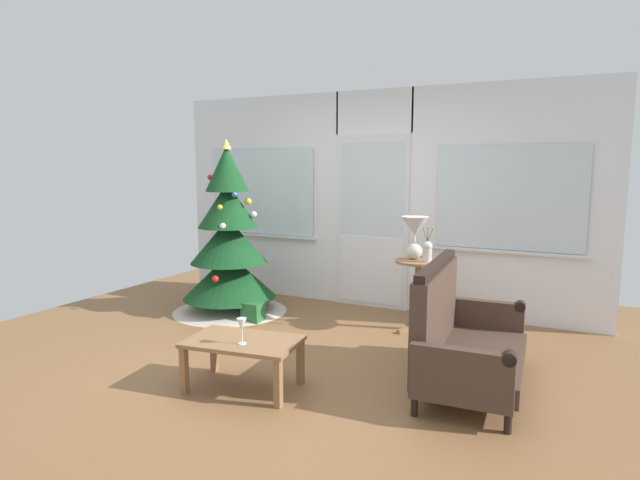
{
  "coord_description": "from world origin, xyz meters",
  "views": [
    {
      "loc": [
        2.18,
        -3.79,
        1.69
      ],
      "look_at": [
        0.05,
        0.55,
        1.0
      ],
      "focal_mm": 29.63,
      "sensor_mm": 36.0,
      "label": 1
    }
  ],
  "objects_px": {
    "side_table": "(418,281)",
    "settee_sofa": "(460,338)",
    "table_lamp": "(415,232)",
    "gift_box": "(253,312)",
    "wine_glass": "(242,325)",
    "flower_vase": "(427,250)",
    "coffee_table": "(243,347)",
    "christmas_tree": "(229,250)"
  },
  "relations": [
    {
      "from": "settee_sofa",
      "to": "gift_box",
      "type": "xyz_separation_m",
      "value": [
        -2.36,
        0.71,
        -0.27
      ]
    },
    {
      "from": "christmas_tree",
      "to": "gift_box",
      "type": "xyz_separation_m",
      "value": [
        0.47,
        -0.22,
        -0.61
      ]
    },
    {
      "from": "wine_glass",
      "to": "coffee_table",
      "type": "bearing_deg",
      "value": 120.53
    },
    {
      "from": "christmas_tree",
      "to": "flower_vase",
      "type": "bearing_deg",
      "value": 5.38
    },
    {
      "from": "settee_sofa",
      "to": "flower_vase",
      "type": "height_order",
      "value": "flower_vase"
    },
    {
      "from": "table_lamp",
      "to": "coffee_table",
      "type": "bearing_deg",
      "value": -109.75
    },
    {
      "from": "table_lamp",
      "to": "gift_box",
      "type": "height_order",
      "value": "table_lamp"
    },
    {
      "from": "flower_vase",
      "to": "wine_glass",
      "type": "relative_size",
      "value": 1.79
    },
    {
      "from": "table_lamp",
      "to": "wine_glass",
      "type": "distance_m",
      "value": 2.28
    },
    {
      "from": "flower_vase",
      "to": "coffee_table",
      "type": "relative_size",
      "value": 0.39
    },
    {
      "from": "side_table",
      "to": "coffee_table",
      "type": "xyz_separation_m",
      "value": [
        -0.79,
        -1.99,
        -0.19
      ]
    },
    {
      "from": "christmas_tree",
      "to": "coffee_table",
      "type": "height_order",
      "value": "christmas_tree"
    },
    {
      "from": "settee_sofa",
      "to": "gift_box",
      "type": "relative_size",
      "value": 6.94
    },
    {
      "from": "flower_vase",
      "to": "wine_glass",
      "type": "bearing_deg",
      "value": -112.63
    },
    {
      "from": "settee_sofa",
      "to": "flower_vase",
      "type": "distance_m",
      "value": 1.36
    },
    {
      "from": "coffee_table",
      "to": "wine_glass",
      "type": "relative_size",
      "value": 4.62
    },
    {
      "from": "christmas_tree",
      "to": "side_table",
      "type": "height_order",
      "value": "christmas_tree"
    },
    {
      "from": "table_lamp",
      "to": "gift_box",
      "type": "xyz_separation_m",
      "value": [
        -1.63,
        -0.53,
        -0.91
      ]
    },
    {
      "from": "side_table",
      "to": "coffee_table",
      "type": "distance_m",
      "value": 2.15
    },
    {
      "from": "christmas_tree",
      "to": "wine_glass",
      "type": "relative_size",
      "value": 10.18
    },
    {
      "from": "christmas_tree",
      "to": "gift_box",
      "type": "relative_size",
      "value": 9.48
    },
    {
      "from": "christmas_tree",
      "to": "wine_glass",
      "type": "xyz_separation_m",
      "value": [
        1.42,
        -1.8,
        -0.19
      ]
    },
    {
      "from": "christmas_tree",
      "to": "coffee_table",
      "type": "xyz_separation_m",
      "value": [
        1.37,
        -1.72,
        -0.39
      ]
    },
    {
      "from": "settee_sofa",
      "to": "wine_glass",
      "type": "height_order",
      "value": "settee_sofa"
    },
    {
      "from": "wine_glass",
      "to": "gift_box",
      "type": "height_order",
      "value": "wine_glass"
    },
    {
      "from": "table_lamp",
      "to": "coffee_table",
      "type": "xyz_separation_m",
      "value": [
        -0.73,
        -2.03,
        -0.69
      ]
    },
    {
      "from": "side_table",
      "to": "settee_sofa",
      "type": "bearing_deg",
      "value": -60.97
    },
    {
      "from": "christmas_tree",
      "to": "wine_glass",
      "type": "bearing_deg",
      "value": -51.89
    },
    {
      "from": "coffee_table",
      "to": "wine_glass",
      "type": "bearing_deg",
      "value": -59.47
    },
    {
      "from": "settee_sofa",
      "to": "christmas_tree",
      "type": "bearing_deg",
      "value": 161.74
    },
    {
      "from": "side_table",
      "to": "wine_glass",
      "type": "bearing_deg",
      "value": -109.63
    },
    {
      "from": "wine_glass",
      "to": "flower_vase",
      "type": "bearing_deg",
      "value": 67.37
    },
    {
      "from": "settee_sofa",
      "to": "side_table",
      "type": "xyz_separation_m",
      "value": [
        -0.67,
        1.2,
        0.14
      ]
    },
    {
      "from": "coffee_table",
      "to": "side_table",
      "type": "bearing_deg",
      "value": 68.38
    },
    {
      "from": "gift_box",
      "to": "coffee_table",
      "type": "bearing_deg",
      "value": -59.04
    },
    {
      "from": "settee_sofa",
      "to": "flower_vase",
      "type": "bearing_deg",
      "value": 116.42
    },
    {
      "from": "settee_sofa",
      "to": "table_lamp",
      "type": "relative_size",
      "value": 3.3
    },
    {
      "from": "coffee_table",
      "to": "table_lamp",
      "type": "bearing_deg",
      "value": 70.25
    },
    {
      "from": "table_lamp",
      "to": "wine_glass",
      "type": "height_order",
      "value": "table_lamp"
    },
    {
      "from": "side_table",
      "to": "flower_vase",
      "type": "height_order",
      "value": "flower_vase"
    },
    {
      "from": "christmas_tree",
      "to": "side_table",
      "type": "bearing_deg",
      "value": 7.2
    },
    {
      "from": "flower_vase",
      "to": "table_lamp",
      "type": "bearing_deg",
      "value": 147.99
    }
  ]
}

